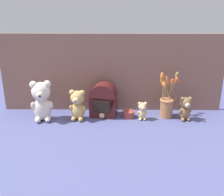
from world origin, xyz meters
TOP-DOWN VIEW (x-y plane):
  - ground_plane at (0.00, 0.00)m, footprint 4.00×4.00m
  - backdrop_wall at (0.00, 0.17)m, footprint 1.57×0.02m
  - teddy_bear_large at (-0.47, -0.02)m, footprint 0.15×0.14m
  - teddy_bear_medium at (-0.23, -0.01)m, footprint 0.12×0.11m
  - teddy_bear_small at (0.49, -0.00)m, footprint 0.09×0.08m
  - teddy_bear_tiny at (0.20, -0.00)m, footprint 0.07×0.06m
  - flower_vase at (0.37, 0.05)m, footprint 0.14×0.17m
  - vintage_radio at (-0.06, 0.06)m, footprint 0.19×0.14m
  - decorative_tin_tall at (0.11, 0.03)m, footprint 0.08×0.08m

SIDE VIEW (x-z plane):
  - ground_plane at x=0.00m, z-range 0.00..0.00m
  - decorative_tin_tall at x=0.11m, z-range 0.00..0.05m
  - teddy_bear_tiny at x=0.20m, z-range 0.00..0.13m
  - teddy_bear_small at x=0.49m, z-range 0.00..0.17m
  - flower_vase at x=0.37m, z-range -0.06..0.26m
  - teddy_bear_medium at x=-0.23m, z-range 0.00..0.22m
  - vintage_radio at x=-0.06m, z-range 0.00..0.23m
  - teddy_bear_large at x=-0.47m, z-range 0.01..0.28m
  - backdrop_wall at x=0.00m, z-range 0.00..0.55m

